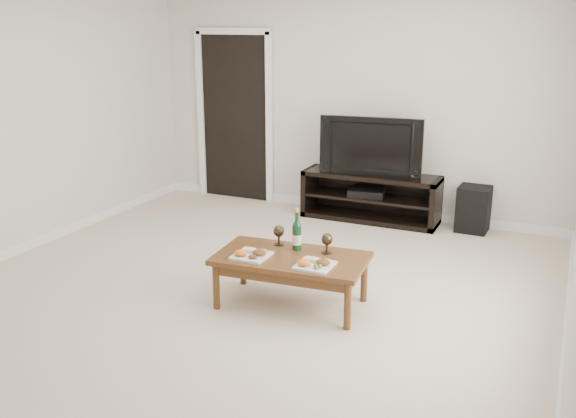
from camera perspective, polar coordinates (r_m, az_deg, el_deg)
The scene contains 13 objects.
floor at distance 5.44m, azimuth -4.15°, elevation -7.73°, with size 5.50×5.50×0.00m, color beige.
back_wall at distance 7.56m, azimuth 5.82°, elevation 9.38°, with size 5.00×0.04×2.60m, color beige.
doorway at distance 8.19m, azimuth -4.73°, elevation 8.01°, with size 0.90×0.02×2.05m, color black.
media_console at distance 7.40m, azimuth 7.34°, elevation 1.08°, with size 1.56×0.45×0.55m, color black.
television at distance 7.27m, azimuth 7.52°, elevation 5.67°, with size 1.14×0.15×0.66m, color black.
av_receiver at distance 7.39m, azimuth 6.98°, elevation 1.47°, with size 0.40×0.30×0.08m, color black.
subwoofer at distance 7.25m, azimuth 16.16°, elevation 0.01°, with size 0.33×0.33×0.50m, color black.
coffee_table at distance 5.19m, azimuth 0.28°, elevation -6.38°, with size 1.20×0.65×0.42m, color brown.
plate_left at distance 5.09m, azimuth -3.28°, elevation -3.90°, with size 0.27×0.27×0.07m, color white.
plate_right at distance 4.89m, azimuth 2.39°, elevation -4.76°, with size 0.27×0.27×0.07m, color white.
wine_bottle at distance 5.20m, azimuth 0.79°, elevation -1.80°, with size 0.07×0.07×0.35m, color #0E3518.
goblet_left at distance 5.33m, azimuth -0.82°, elevation -2.34°, with size 0.09×0.09×0.17m, color #352A1D, non-canonical shape.
goblet_right at distance 5.15m, azimuth 3.48°, elevation -3.07°, with size 0.09×0.09×0.17m, color #352A1D, non-canonical shape.
Camera 1 is at (2.40, -4.34, 2.23)m, focal length 40.00 mm.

